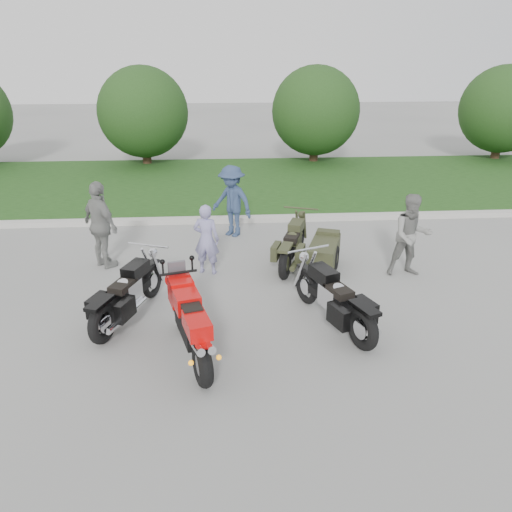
{
  "coord_description": "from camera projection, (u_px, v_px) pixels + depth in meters",
  "views": [
    {
      "loc": [
        0.09,
        -7.46,
        4.54
      ],
      "look_at": [
        0.72,
        1.52,
        0.8
      ],
      "focal_mm": 35.0,
      "sensor_mm": 36.0,
      "label": 1
    }
  ],
  "objects": [
    {
      "name": "tree_mid_left",
      "position": [
        143.0,
        112.0,
        20.02
      ],
      "size": [
        3.6,
        3.6,
        4.0
      ],
      "color": "#3F2B1C",
      "rests_on": "ground"
    },
    {
      "name": "person_back",
      "position": [
        101.0,
        225.0,
        10.9
      ],
      "size": [
        1.14,
        1.15,
        1.96
      ],
      "primitive_type": "imported",
      "rotation": [
        0.0,
        0.0,
        2.35
      ],
      "color": "gray",
      "rests_on": "ground"
    },
    {
      "name": "cruiser_left",
      "position": [
        126.0,
        296.0,
        8.86
      ],
      "size": [
        1.0,
        2.32,
        0.93
      ],
      "rotation": [
        0.0,
        0.0,
        -0.36
      ],
      "color": "black",
      "rests_on": "ground"
    },
    {
      "name": "person_denim",
      "position": [
        232.0,
        201.0,
        12.81
      ],
      "size": [
        1.36,
        1.28,
        1.85
      ],
      "primitive_type": "imported",
      "rotation": [
        0.0,
        0.0,
        -0.68
      ],
      "color": "navy",
      "rests_on": "ground"
    },
    {
      "name": "tree_far_right",
      "position": [
        503.0,
        109.0,
        20.97
      ],
      "size": [
        3.6,
        3.6,
        4.0
      ],
      "color": "#3F2B1C",
      "rests_on": "ground"
    },
    {
      "name": "person_grey",
      "position": [
        411.0,
        236.0,
        10.53
      ],
      "size": [
        0.87,
        0.68,
        1.79
      ],
      "primitive_type": "imported",
      "rotation": [
        0.0,
        0.0,
        -0.0
      ],
      "color": "gray",
      "rests_on": "ground"
    },
    {
      "name": "curb",
      "position": [
        220.0,
        220.0,
        14.11
      ],
      "size": [
        60.0,
        0.3,
        0.15
      ],
      "primitive_type": "cube",
      "color": "#B9B6AE",
      "rests_on": "ground"
    },
    {
      "name": "sportbike_red",
      "position": [
        190.0,
        322.0,
        7.72
      ],
      "size": [
        0.83,
        2.25,
        1.09
      ],
      "rotation": [
        0.0,
        0.0,
        0.27
      ],
      "color": "black",
      "rests_on": "ground"
    },
    {
      "name": "tree_mid_right",
      "position": [
        316.0,
        111.0,
        20.46
      ],
      "size": [
        3.6,
        3.6,
        4.0
      ],
      "color": "#3F2B1C",
      "rests_on": "ground"
    },
    {
      "name": "ground",
      "position": [
        221.0,
        333.0,
        8.61
      ],
      "size": [
        80.0,
        80.0,
        0.0
      ],
      "primitive_type": "plane",
      "color": "#979792",
      "rests_on": "ground"
    },
    {
      "name": "cruiser_right",
      "position": [
        336.0,
        302.0,
        8.66
      ],
      "size": [
        1.09,
        2.37,
        0.96
      ],
      "rotation": [
        0.0,
        0.0,
        0.37
      ],
      "color": "black",
      "rests_on": "ground"
    },
    {
      "name": "cruiser_sidecar",
      "position": [
        311.0,
        250.0,
        11.06
      ],
      "size": [
        1.61,
        2.28,
        0.91
      ],
      "rotation": [
        0.0,
        0.0,
        -0.34
      ],
      "color": "black",
      "rests_on": "ground"
    },
    {
      "name": "person_stripe",
      "position": [
        206.0,
        239.0,
        10.67
      ],
      "size": [
        0.65,
        0.51,
        1.55
      ],
      "primitive_type": "imported",
      "rotation": [
        0.0,
        0.0,
        2.86
      ],
      "color": "#8D88BA",
      "rests_on": "ground"
    },
    {
      "name": "grass_strip",
      "position": [
        220.0,
        183.0,
        17.94
      ],
      "size": [
        60.0,
        8.0,
        0.14
      ],
      "primitive_type": "cube",
      "color": "#316020",
      "rests_on": "ground"
    }
  ]
}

